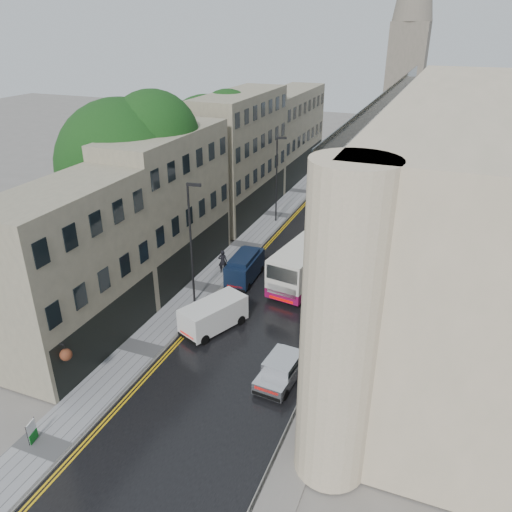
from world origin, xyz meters
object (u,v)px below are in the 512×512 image
Objects in this scene: cream_bus at (283,267)px; silver_hatchback at (258,379)px; lamp_post_near at (191,245)px; estate_sign at (32,432)px; white_lorry at (350,222)px; white_van at (186,319)px; pedestrian at (223,261)px; tree_far at (207,156)px; navy_van at (228,273)px; lamp_post_far at (276,181)px; tree_near at (125,186)px.

silver_hatchback is at bearing -69.04° from cream_bus.
lamp_post_near is 14.93m from estate_sign.
white_lorry is 19.46m from white_van.
white_lorry is at bearing 61.83° from estate_sign.
cream_bus is at bearing 34.80° from lamp_post_near.
pedestrian is (-1.35, 8.39, 0.06)m from white_van.
white_lorry is (14.61, -1.21, -4.29)m from tree_far.
estate_sign is (-2.32, -10.82, -0.35)m from white_van.
cream_bus reaches higher than navy_van.
pedestrian is at bearing -134.64° from white_lorry.
pedestrian is (-1.24, 1.81, -0.06)m from navy_van.
cream_bus is 2.66× the size of navy_van.
silver_hatchback is 3.59× the size of estate_sign.
tree_far is at bearing 144.63° from cream_bus.
lamp_post_near is at bearing -107.88° from lamp_post_far.
silver_hatchback is 0.48× the size of lamp_post_far.
lamp_post_far is at bearing 116.49° from white_van.
navy_van is 2.20m from pedestrian.
silver_hatchback is (-0.31, -21.73, -1.17)m from white_lorry.
pedestrian is 0.22× the size of lamp_post_near.
cream_bus is at bearing 107.40° from silver_hatchback.
estate_sign is at bearing -70.79° from tree_near.
estate_sign is at bearing -109.44° from lamp_post_far.
lamp_post_far reaches higher than white_van.
cream_bus is 9.01m from white_van.
silver_hatchback is 25.33m from lamp_post_far.
lamp_post_near reaches higher than white_van.
tree_near is 10.08m from navy_van.
white_van is at bearing -67.57° from tree_far.
white_lorry reaches higher than silver_hatchback.
lamp_post_near is at bearing 69.45° from pedestrian.
pedestrian is 1.74× the size of estate_sign.
silver_hatchback is at bearing -60.06° from navy_van.
cream_bus is 1.41× the size of lamp_post_far.
tree_far is at bearing 126.94° from silver_hatchback.
tree_far is 11.28× the size of estate_sign.
cream_bus is at bearing 61.24° from estate_sign.
pedestrian is at bearing 82.33° from lamp_post_near.
tree_far is 2.83× the size of navy_van.
white_van is 1.01× the size of navy_van.
tree_near is at bearing 165.10° from white_van.
lamp_post_near reaches higher than white_lorry.
pedestrian is at bearing -108.01° from lamp_post_far.
cream_bus is 2.64× the size of white_van.
cream_bus is at bearing -85.65° from lamp_post_far.
navy_van is at bearing -102.84° from lamp_post_far.
tree_far is 15.28m from white_lorry.
lamp_post_far is at bearing 158.09° from white_lorry.
white_lorry is at bearing -4.74° from tree_far.
silver_hatchback is at bearing -96.89° from white_lorry.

